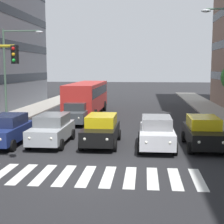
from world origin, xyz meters
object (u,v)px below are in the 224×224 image
object	(u,v)px
car_4	(7,130)
car_0	(203,132)
car_1	(156,132)
bus_behind_traffic	(87,95)
car_row2_0	(77,113)
car_3	(52,129)
street_lamp_right	(11,66)
car_2	(101,130)

from	to	relation	value
car_4	car_0	bearing A→B (deg)	-178.28
car_1	bus_behind_traffic	size ratio (longest dim) A/B	0.42
car_row2_0	bus_behind_traffic	bearing A→B (deg)	-89.66
car_3	car_row2_0	size ratio (longest dim) A/B	1.00
bus_behind_traffic	street_lamp_right	world-z (taller)	street_lamp_right
car_4	street_lamp_right	bearing A→B (deg)	-71.15
car_2	street_lamp_right	distance (m)	10.29
car_4	street_lamp_right	xyz separation A→B (m)	(2.20, -6.45, 3.63)
car_1	car_3	world-z (taller)	same
car_1	car_row2_0	size ratio (longest dim) A/B	1.00
car_0	car_3	size ratio (longest dim) A/B	1.00
car_0	bus_behind_traffic	size ratio (longest dim) A/B	0.42
car_0	car_row2_0	size ratio (longest dim) A/B	1.00
car_3	car_4	world-z (taller)	same
car_row2_0	bus_behind_traffic	xyz separation A→B (m)	(0.03, -5.03, 0.97)
car_row2_0	street_lamp_right	world-z (taller)	street_lamp_right
car_3	car_row2_0	distance (m)	7.16
car_4	car_row2_0	bearing A→B (deg)	-108.54
car_0	car_1	size ratio (longest dim) A/B	1.00
bus_behind_traffic	street_lamp_right	distance (m)	8.21
car_1	bus_behind_traffic	distance (m)	13.96
bus_behind_traffic	car_0	bearing A→B (deg)	124.88
car_0	street_lamp_right	xyz separation A→B (m)	(13.28, -6.12, 3.63)
car_0	car_row2_0	bearing A→B (deg)	-40.35
car_1	car_2	distance (m)	3.16
car_1	car_2	bearing A→B (deg)	-8.76
car_1	car_row2_0	xyz separation A→B (m)	(5.96, -7.54, 0.00)
car_2	street_lamp_right	xyz separation A→B (m)	(7.58, -5.93, 3.63)
car_0	car_3	distance (m)	8.56
car_0	car_1	bearing A→B (deg)	6.52
car_1	car_4	world-z (taller)	same
car_0	car_4	bearing A→B (deg)	1.72
car_2	car_3	distance (m)	2.87
car_row2_0	car_3	bearing A→B (deg)	89.76
car_4	car_2	bearing A→B (deg)	-174.49
street_lamp_right	car_3	bearing A→B (deg)	128.06
car_0	street_lamp_right	world-z (taller)	street_lamp_right
bus_behind_traffic	car_2	bearing A→B (deg)	103.33
car_3	street_lamp_right	world-z (taller)	street_lamp_right
car_0	street_lamp_right	size ratio (longest dim) A/B	0.63
car_1	car_row2_0	distance (m)	9.61
car_row2_0	street_lamp_right	distance (m)	6.08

